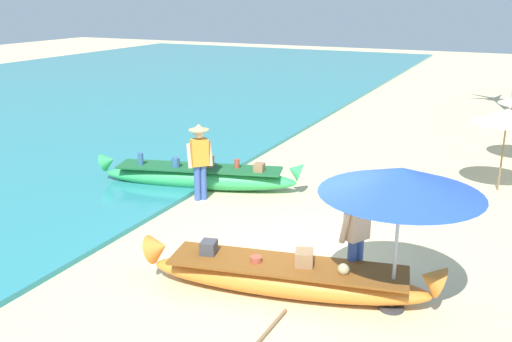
{
  "coord_description": "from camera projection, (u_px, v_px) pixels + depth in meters",
  "views": [
    {
      "loc": [
        3.12,
        -8.04,
        4.32
      ],
      "look_at": [
        -1.6,
        1.93,
        0.9
      ],
      "focal_mm": 40.03,
      "sensor_mm": 36.0,
      "label": 1
    }
  ],
  "objects": [
    {
      "name": "ground_plane",
      "position": [
        293.0,
        266.0,
        9.5
      ],
      "size": [
        80.0,
        80.0,
        0.0
      ],
      "primitive_type": "plane",
      "color": "beige"
    },
    {
      "name": "parasol_row_0",
      "position": [
        507.0,
        116.0,
        12.65
      ],
      "size": [
        1.6,
        1.6,
        1.91
      ],
      "color": "#8E6B47",
      "rests_on": "ground"
    },
    {
      "name": "boat_green_midground",
      "position": [
        200.0,
        176.0,
        13.21
      ],
      "size": [
        4.78,
        1.89,
        0.8
      ],
      "color": "#38B760",
      "rests_on": "ground"
    },
    {
      "name": "person_tourist_customer",
      "position": [
        356.0,
        234.0,
        8.53
      ],
      "size": [
        0.44,
        0.57,
        1.6
      ],
      "color": "#3D5BA8",
      "rests_on": "ground"
    },
    {
      "name": "patio_umbrella_large",
      "position": [
        401.0,
        181.0,
        7.62
      ],
      "size": [
        2.23,
        2.23,
        2.13
      ],
      "color": "#B7B7BC",
      "rests_on": "ground"
    },
    {
      "name": "person_vendor_hatted",
      "position": [
        200.0,
        157.0,
        12.27
      ],
      "size": [
        0.52,
        0.54,
        1.71
      ],
      "color": "#3D5BA8",
      "rests_on": "ground"
    },
    {
      "name": "sea",
      "position": [
        9.0,
        107.0,
        22.65
      ],
      "size": [
        24.0,
        56.0,
        0.1
      ],
      "primitive_type": "cube",
      "color": "teal",
      "rests_on": "ground"
    },
    {
      "name": "boat_orange_foreground",
      "position": [
        286.0,
        277.0,
        8.55
      ],
      "size": [
        4.55,
        1.57,
        0.78
      ],
      "color": "orange",
      "rests_on": "ground"
    }
  ]
}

